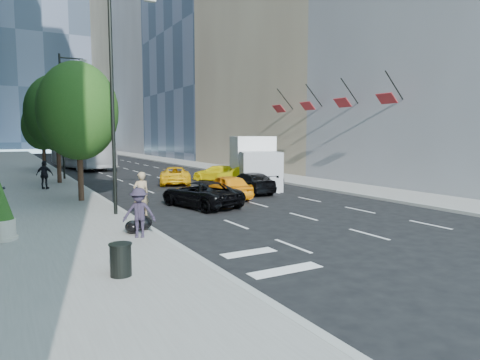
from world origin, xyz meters
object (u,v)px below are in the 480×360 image
skateboarder (141,197)px  planter_shrub (1,211)px  black_sedan_lincoln (201,194)px  box_truck (253,161)px  trash_can (121,260)px  city_bus (81,152)px  black_sedan_mercedes (249,183)px

skateboarder → planter_shrub: bearing=14.9°
black_sedan_lincoln → planter_shrub: planter_shrub is taller
planter_shrub → box_truck: bearing=32.6°
black_sedan_lincoln → trash_can: size_ratio=6.06×
skateboarder → trash_can: skateboarder is taller
trash_can → planter_shrub: (-2.63, 5.71, 0.61)m
planter_shrub → city_bus: bearing=76.9°
black_sedan_lincoln → city_bus: size_ratio=0.37×
black_sedan_mercedes → trash_can: (-11.21, -12.72, -0.12)m
black_sedan_mercedes → city_bus: 27.24m
box_truck → trash_can: bearing=-108.8°
black_sedan_lincoln → box_truck: (7.12, 6.62, 1.16)m
black_sedan_mercedes → skateboarder: bearing=33.1°
city_bus → black_sedan_lincoln: bearing=-96.0°
black_sedan_lincoln → black_sedan_mercedes: (4.84, 3.30, -0.01)m
box_truck → city_bus: bearing=131.0°
skateboarder → planter_shrub: planter_shrub is taller
city_bus → trash_can: size_ratio=16.50×
black_sedan_mercedes → black_sedan_lincoln: bearing=36.7°
skateboarder → planter_shrub: (-5.40, -2.01, 0.18)m
skateboarder → city_bus: size_ratio=0.15×
skateboarder → box_truck: box_truck is taller
planter_shrub → trash_can: bearing=-65.3°
planter_shrub → black_sedan_lincoln: bearing=22.4°
skateboarder → trash_can: size_ratio=2.45×
city_bus → trash_can: 39.62m
trash_can → box_truck: bearing=49.9°
black_sedan_lincoln → planter_shrub: bearing=8.6°
skateboarder → box_truck: bearing=-147.8°
trash_can → skateboarder: bearing=70.3°
black_sedan_mercedes → city_bus: bearing=-74.8°
trash_can → planter_shrub: size_ratio=0.38×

